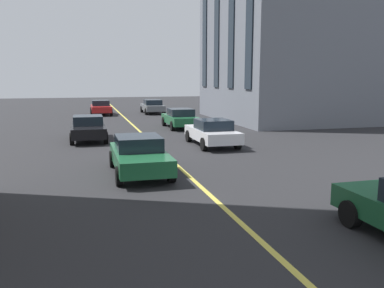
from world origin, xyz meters
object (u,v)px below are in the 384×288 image
car_green_trailing (180,118)px  car_black_near (88,128)px  car_grey_oncoming (153,106)px  car_red_parked_a (101,107)px  car_white_far (212,132)px  car_green_mid (139,155)px

car_green_trailing → car_black_near: bearing=123.3°
car_green_trailing → car_grey_oncoming: size_ratio=1.00×
car_red_parked_a → car_grey_oncoming: bearing=-89.5°
car_white_far → car_red_parked_a: same height
car_white_far → car_green_mid: same height
car_white_far → car_green_mid: (-5.25, 4.49, 0.00)m
car_white_far → car_black_near: size_ratio=1.00×
car_grey_oncoming → car_black_near: (-16.32, 6.42, 0.00)m
car_red_parked_a → car_green_trailing: bearing=-158.1°
car_red_parked_a → car_grey_oncoming: 5.00m
car_red_parked_a → car_green_trailing: 13.08m
car_green_mid → car_grey_oncoming: 25.58m
car_grey_oncoming → car_black_near: size_ratio=1.00×
car_white_far → car_green_trailing: bearing=-1.1°
car_red_parked_a → car_grey_oncoming: (0.05, -5.00, 0.00)m
car_white_far → car_black_near: (3.56, 6.15, 0.00)m
car_black_near → car_white_far: bearing=-120.1°
car_green_mid → car_black_near: bearing=10.6°
car_green_mid → car_green_trailing: same height
car_green_mid → car_black_near: same height
car_grey_oncoming → car_red_parked_a: bearing=90.5°
car_red_parked_a → car_black_near: size_ratio=1.00×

